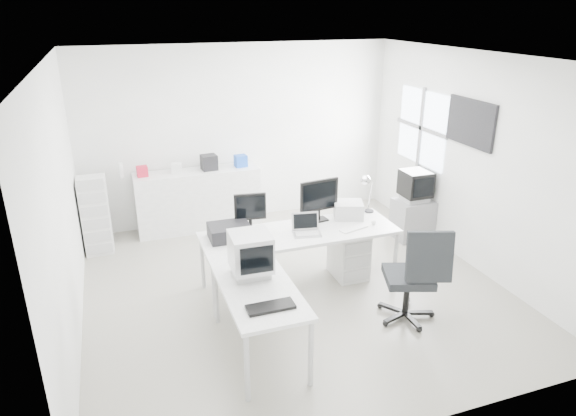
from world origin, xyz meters
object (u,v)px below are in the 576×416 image
object	(u,v)px
lcd_monitor_large	(319,200)
sideboard	(199,200)
side_desk	(259,320)
crt_tv	(416,186)
drawer_pedestal	(349,254)
tv_cabinet	(412,219)
main_desk	(300,259)
inkjet_printer	(229,232)
lcd_monitor_small	(250,211)
crt_monitor	(251,257)
office_chair	(409,272)
filing_cabinet	(96,215)
laser_printer	(348,210)
laptop	(307,226)

from	to	relation	value
lcd_monitor_large	sideboard	distance (m)	2.38
side_desk	crt_tv	size ratio (longest dim) A/B	2.80
drawer_pedestal	tv_cabinet	xyz separation A→B (m)	(1.43, 0.76, -0.00)
main_desk	side_desk	size ratio (longest dim) A/B	1.71
drawer_pedestal	crt_tv	bearing A→B (deg)	27.98
main_desk	lcd_monitor_large	size ratio (longest dim) A/B	4.36
inkjet_printer	lcd_monitor_small	distance (m)	0.37
sideboard	drawer_pedestal	bearing A→B (deg)	-54.47
side_desk	drawer_pedestal	bearing A→B (deg)	36.57
tv_cabinet	lcd_monitor_small	bearing A→B (deg)	-168.19
sideboard	lcd_monitor_large	bearing A→B (deg)	-58.65
crt_monitor	crt_tv	distance (m)	3.42
office_chair	filing_cabinet	size ratio (longest dim) A/B	1.06
lcd_monitor_large	crt_monitor	size ratio (longest dim) A/B	1.32
lcd_monitor_small	sideboard	world-z (taller)	lcd_monitor_small
main_desk	drawer_pedestal	world-z (taller)	main_desk
sideboard	filing_cabinet	xyz separation A→B (m)	(-1.51, -0.31, 0.07)
crt_tv	filing_cabinet	xyz separation A→B (m)	(-4.50, 1.11, -0.28)
lcd_monitor_small	filing_cabinet	size ratio (longest dim) A/B	0.45
laser_printer	office_chair	world-z (taller)	office_chair
tv_cabinet	sideboard	bearing A→B (deg)	154.63
main_desk	sideboard	size ratio (longest dim) A/B	1.26
drawer_pedestal	crt_monitor	world-z (taller)	crt_monitor
sideboard	filing_cabinet	distance (m)	1.54
tv_cabinet	laptop	bearing A→B (deg)	-156.37
main_desk	laptop	size ratio (longest dim) A/B	7.23
main_desk	sideboard	world-z (taller)	sideboard
main_desk	lcd_monitor_large	bearing A→B (deg)	35.54
office_chair	inkjet_printer	bearing A→B (deg)	165.53
office_chair	crt_tv	distance (m)	2.26
drawer_pedestal	crt_tv	world-z (taller)	crt_tv
lcd_monitor_large	inkjet_printer	bearing A→B (deg)	179.32
drawer_pedestal	lcd_monitor_large	size ratio (longest dim) A/B	1.09
crt_monitor	crt_tv	world-z (taller)	crt_monitor
inkjet_printer	laptop	distance (m)	0.92
lcd_monitor_small	crt_monitor	xyz separation A→B (m)	(-0.30, -1.10, -0.03)
office_chair	drawer_pedestal	bearing A→B (deg)	118.72
main_desk	filing_cabinet	distance (m)	3.05
office_chair	crt_tv	world-z (taller)	office_chair
tv_cabinet	sideboard	xyz separation A→B (m)	(-2.99, 1.42, 0.18)
tv_cabinet	filing_cabinet	size ratio (longest dim) A/B	0.55
tv_cabinet	laser_printer	bearing A→B (deg)	-156.86
inkjet_printer	tv_cabinet	distance (m)	3.11
main_desk	side_desk	xyz separation A→B (m)	(-0.85, -1.10, 0.00)
filing_cabinet	drawer_pedestal	bearing A→B (deg)	-31.36
filing_cabinet	lcd_monitor_small	bearing A→B (deg)	-42.58
crt_tv	drawer_pedestal	bearing A→B (deg)	-152.02
laptop	laser_printer	bearing A→B (deg)	34.97
tv_cabinet	lcd_monitor_large	bearing A→B (deg)	-162.53
inkjet_printer	lcd_monitor_large	xyz separation A→B (m)	(1.20, 0.15, 0.19)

